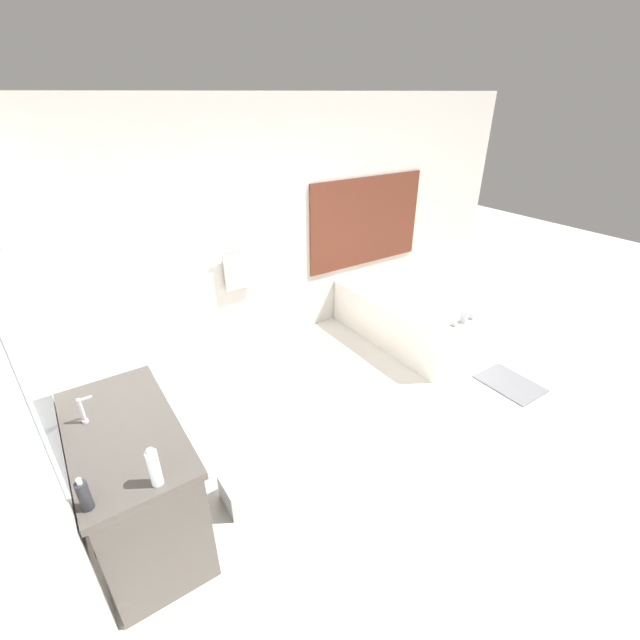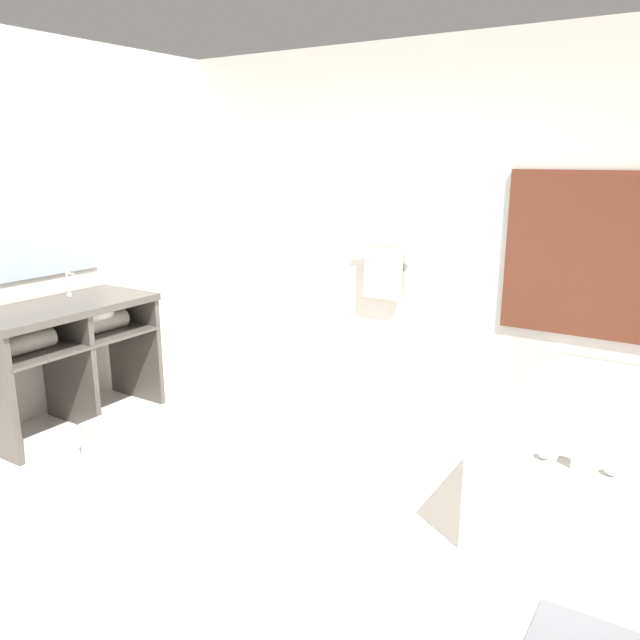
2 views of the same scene
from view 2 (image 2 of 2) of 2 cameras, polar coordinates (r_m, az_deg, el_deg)
name	(u,v)px [view 2 (image 2 of 2)]	position (r m, az deg, el deg)	size (l,w,h in m)	color
ground_plane	(242,528)	(3.44, -7.12, -18.32)	(16.00, 16.00, 0.00)	silver
wall_back_with_blinds	(431,229)	(4.82, 10.08, 8.21)	(7.40, 0.13, 2.70)	silver
vanity_counter	(69,338)	(4.73, -21.94, -1.52)	(0.62, 1.23, 0.89)	#4C4742
sink_faucet	(69,284)	(4.89, -22.00, 3.03)	(0.09, 0.04, 0.18)	silver
bathtub	(600,449)	(3.86, 24.21, -10.73)	(0.96, 1.76, 0.66)	silver
waste_bin	(111,438)	(4.31, -18.58, -10.19)	(0.27, 0.27, 0.23)	#B2B2B2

